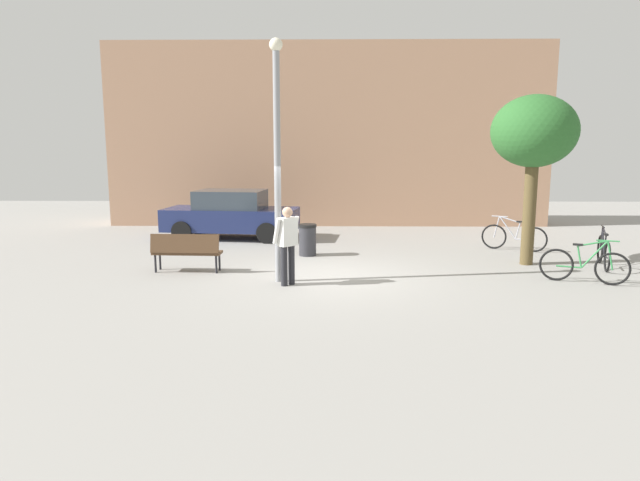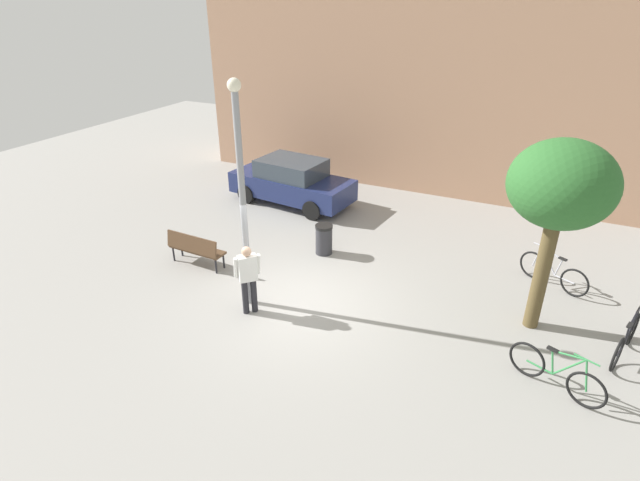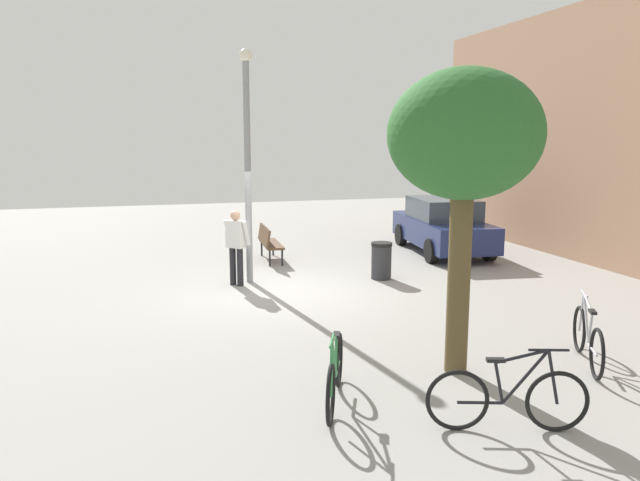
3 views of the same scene
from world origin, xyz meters
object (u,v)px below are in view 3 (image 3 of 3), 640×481
(lamppost, at_px, (247,154))
(plaza_tree, at_px, (464,139))
(bicycle_black, at_px, (508,399))
(trash_bin, at_px, (381,260))
(bicycle_silver, at_px, (588,339))
(park_bench, at_px, (268,241))
(person_by_lamppost, at_px, (236,242))
(bicycle_green, at_px, (335,374))
(parked_car_navy, at_px, (443,226))

(lamppost, bearing_deg, plaza_tree, 17.44)
(bicycle_black, xyz_separation_m, trash_bin, (-7.28, 1.40, 0.05))
(plaza_tree, distance_m, bicycle_silver, 3.45)
(park_bench, distance_m, plaza_tree, 8.77)
(lamppost, height_order, bicycle_black, lamppost)
(lamppost, bearing_deg, bicycle_black, 11.50)
(person_by_lamppost, xyz_separation_m, bicycle_green, (6.38, 0.28, -0.58))
(parked_car_navy, relative_size, trash_bin, 5.12)
(person_by_lamppost, height_order, bicycle_green, person_by_lamppost)
(lamppost, bearing_deg, bicycle_green, -0.42)
(person_by_lamppost, xyz_separation_m, trash_bin, (0.30, 3.31, -0.53))
(person_by_lamppost, xyz_separation_m, park_bench, (-2.46, 1.20, -0.42))
(bicycle_silver, bearing_deg, trash_bin, -171.62)
(bicycle_green, height_order, bicycle_black, same)
(plaza_tree, bearing_deg, parked_car_navy, 153.91)
(lamppost, distance_m, parked_car_navy, 6.55)
(lamppost, relative_size, bicycle_silver, 3.14)
(park_bench, distance_m, parked_car_navy, 5.00)
(park_bench, bearing_deg, trash_bin, 37.42)
(plaza_tree, xyz_separation_m, parked_car_navy, (-8.09, 3.96, -2.44))
(park_bench, xyz_separation_m, plaza_tree, (8.29, 1.03, 2.67))
(plaza_tree, relative_size, bicycle_green, 2.46)
(park_bench, relative_size, plaza_tree, 0.39)
(bicycle_green, distance_m, trash_bin, 6.80)
(lamppost, relative_size, park_bench, 3.16)
(person_by_lamppost, distance_m, trash_bin, 3.37)
(lamppost, relative_size, plaza_tree, 1.23)
(bicycle_green, bearing_deg, bicycle_black, 53.77)
(trash_bin, bearing_deg, park_bench, -142.58)
(park_bench, xyz_separation_m, bicycle_black, (10.04, 0.71, -0.16))
(person_by_lamppost, distance_m, bicycle_black, 7.84)
(bicycle_silver, relative_size, parked_car_navy, 0.37)
(bicycle_silver, distance_m, bicycle_black, 2.68)
(bicycle_black, bearing_deg, lamppost, -168.50)
(bicycle_green, distance_m, bicycle_silver, 3.90)
(person_by_lamppost, relative_size, bicycle_green, 0.99)
(person_by_lamppost, bearing_deg, trash_bin, 84.85)
(plaza_tree, xyz_separation_m, trash_bin, (-5.53, 1.08, -2.79))
(parked_car_navy, bearing_deg, park_bench, -92.29)
(bicycle_black, height_order, trash_bin, bicycle_black)
(parked_car_navy, bearing_deg, bicycle_black, -23.48)
(lamppost, bearing_deg, bicycle_silver, 31.20)
(bicycle_black, bearing_deg, person_by_lamppost, -165.82)
(bicycle_silver, bearing_deg, lamppost, -148.80)
(plaza_tree, bearing_deg, trash_bin, 168.91)
(bicycle_green, height_order, trash_bin, bicycle_green)
(person_by_lamppost, relative_size, bicycle_silver, 1.03)
(bicycle_green, xyz_separation_m, bicycle_silver, (-0.26, 3.89, -0.00))
(plaza_tree, bearing_deg, bicycle_silver, 81.34)
(bicycle_green, xyz_separation_m, bicycle_black, (1.20, 1.64, -0.00))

